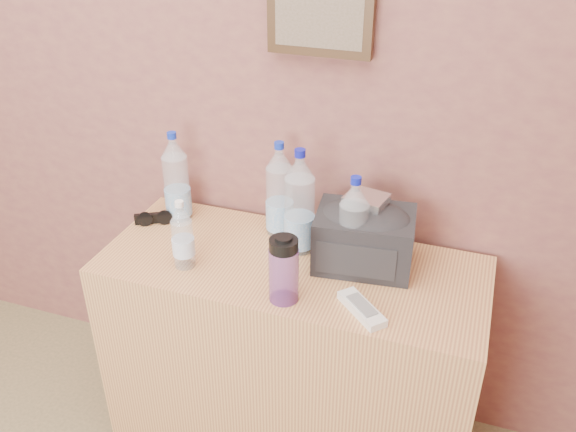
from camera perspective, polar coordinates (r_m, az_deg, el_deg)
The scene contains 12 objects.
picture_frame at distance 1.75m, azimuth 3.04°, elevation 18.73°, with size 0.30×0.03×0.25m, color #382311, non-canonical shape.
dresser at distance 2.03m, azimuth 0.30°, elevation -12.81°, with size 1.15×0.48×0.72m, color tan.
pet_large_a at distance 2.01m, azimuth -10.41°, elevation 3.25°, with size 0.08×0.08×0.30m.
pet_large_b at distance 1.90m, azimuth -0.80°, elevation 2.12°, with size 0.08×0.08×0.31m.
pet_large_c at distance 1.80m, azimuth 1.08°, elevation 0.88°, with size 0.09×0.09×0.33m.
pet_large_d at distance 1.71m, azimuth 6.09°, elevation -1.45°, with size 0.08×0.08×0.30m.
pet_small at distance 1.78m, azimuth -9.83°, elevation -2.04°, with size 0.06×0.06×0.21m.
nalgene_bottle at distance 1.62m, azimuth -0.41°, elevation -4.98°, with size 0.08×0.08×0.20m.
sunglasses at distance 2.05m, azimuth -12.33°, elevation -0.17°, with size 0.13×0.05×0.03m, color black, non-canonical shape.
ac_remote at distance 1.63m, azimuth 6.91°, elevation -8.62°, with size 0.16×0.05×0.02m, color silver.
toiletry_bag at distance 1.77m, azimuth 7.16°, elevation -1.87°, with size 0.28×0.20×0.19m, color black, non-canonical shape.
foil_packet at distance 1.74m, azimuth 7.35°, elevation 1.57°, with size 0.11×0.09×0.02m, color silver.
Camera 1 is at (0.92, 0.33, 1.74)m, focal length 38.00 mm.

